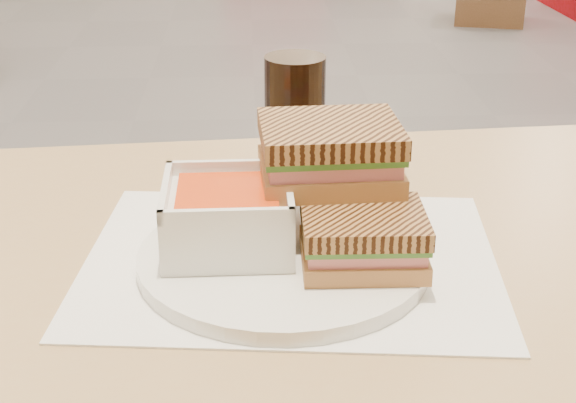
{
  "coord_description": "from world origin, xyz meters",
  "views": [
    {
      "loc": [
        -0.02,
        -2.7,
        1.14
      ],
      "look_at": [
        0.01,
        -2.0,
        0.82
      ],
      "focal_mm": 52.71,
      "sensor_mm": 36.0,
      "label": 1
    }
  ],
  "objects_px": {
    "panini_lower": "(363,238)",
    "cola_glass": "(295,120)",
    "plate": "(283,259)",
    "soup_bowl": "(228,218)",
    "main_table": "(292,362)"
  },
  "relations": [
    {
      "from": "panini_lower",
      "to": "cola_glass",
      "type": "height_order",
      "value": "cola_glass"
    },
    {
      "from": "plate",
      "to": "panini_lower",
      "type": "height_order",
      "value": "panini_lower"
    },
    {
      "from": "plate",
      "to": "panini_lower",
      "type": "distance_m",
      "value": 0.08
    },
    {
      "from": "plate",
      "to": "soup_bowl",
      "type": "relative_size",
      "value": 2.27
    },
    {
      "from": "panini_lower",
      "to": "soup_bowl",
      "type": "bearing_deg",
      "value": 161.45
    },
    {
      "from": "soup_bowl",
      "to": "cola_glass",
      "type": "height_order",
      "value": "cola_glass"
    },
    {
      "from": "cola_glass",
      "to": "plate",
      "type": "bearing_deg",
      "value": -96.1
    },
    {
      "from": "main_table",
      "to": "panini_lower",
      "type": "relative_size",
      "value": 11.02
    },
    {
      "from": "panini_lower",
      "to": "cola_glass",
      "type": "relative_size",
      "value": 0.76
    },
    {
      "from": "panini_lower",
      "to": "cola_glass",
      "type": "distance_m",
      "value": 0.24
    },
    {
      "from": "plate",
      "to": "soup_bowl",
      "type": "distance_m",
      "value": 0.06
    },
    {
      "from": "plate",
      "to": "cola_glass",
      "type": "height_order",
      "value": "cola_glass"
    },
    {
      "from": "main_table",
      "to": "soup_bowl",
      "type": "xyz_separation_m",
      "value": [
        -0.06,
        0.01,
        0.16
      ]
    },
    {
      "from": "plate",
      "to": "soup_bowl",
      "type": "xyz_separation_m",
      "value": [
        -0.05,
        0.02,
        0.04
      ]
    },
    {
      "from": "soup_bowl",
      "to": "plate",
      "type": "bearing_deg",
      "value": -17.76
    }
  ]
}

